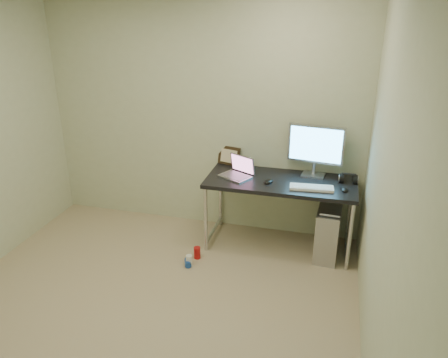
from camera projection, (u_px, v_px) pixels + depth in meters
floor at (141, 316)px, 3.61m from camera, size 3.50×3.50×0.00m
wall_back at (202, 118)px, 4.70m from camera, size 3.50×0.02×2.50m
wall_right at (385, 204)px, 2.73m from camera, size 0.02×3.50×2.50m
desk at (280, 188)px, 4.41m from camera, size 1.50×0.66×0.75m
tower_computer at (328, 231)px, 4.40m from camera, size 0.25×0.52×0.56m
cable_a at (326, 205)px, 4.66m from camera, size 0.01×0.16×0.69m
cable_b at (334, 208)px, 4.62m from camera, size 0.02×0.11×0.71m
can_red at (197, 253)px, 4.41m from camera, size 0.09×0.09×0.12m
can_white at (189, 260)px, 4.29m from camera, size 0.08×0.08×0.11m
can_blue at (188, 263)px, 4.30m from camera, size 0.10×0.13×0.06m
laptop at (238, 172)px, 4.46m from camera, size 0.38×0.36×0.21m
monitor at (316, 147)px, 4.38m from camera, size 0.57×0.19×0.53m
keyboard at (312, 188)px, 4.17m from camera, size 0.42×0.17×0.03m
mouse_right at (345, 189)px, 4.13m from camera, size 0.07×0.10×0.03m
mouse_left at (268, 181)px, 4.31m from camera, size 0.11×0.14×0.04m
headphones at (348, 179)px, 4.32m from camera, size 0.18×0.11×0.12m
picture_frame at (229, 156)px, 4.76m from camera, size 0.27×0.14×0.21m
webcam at (250, 160)px, 4.69m from camera, size 0.04×0.04×0.11m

